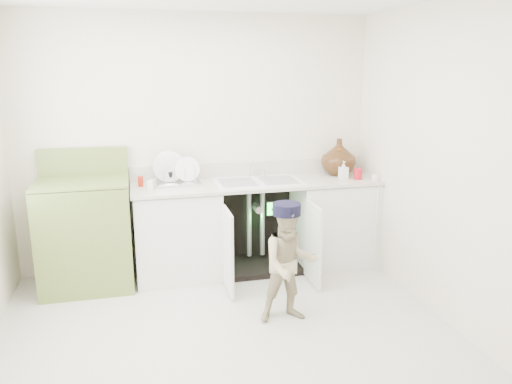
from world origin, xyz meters
TOP-DOWN VIEW (x-y plane):
  - ground at (0.00, 0.00)m, footprint 3.50×3.50m
  - room_shell at (0.00, 0.00)m, footprint 6.00×5.50m
  - counter_run at (0.59, 1.21)m, footprint 2.44×1.02m
  - avocado_stove at (-1.09, 1.18)m, footprint 0.81×0.65m
  - repair_worker at (0.53, 0.10)m, footprint 0.47×0.95m

SIDE VIEW (x-z plane):
  - ground at x=0.00m, z-range 0.00..0.00m
  - counter_run at x=0.59m, z-range -0.15..1.12m
  - repair_worker at x=0.53m, z-range 0.00..0.98m
  - avocado_stove at x=-1.09m, z-range -0.11..1.15m
  - room_shell at x=0.00m, z-range 0.62..1.88m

